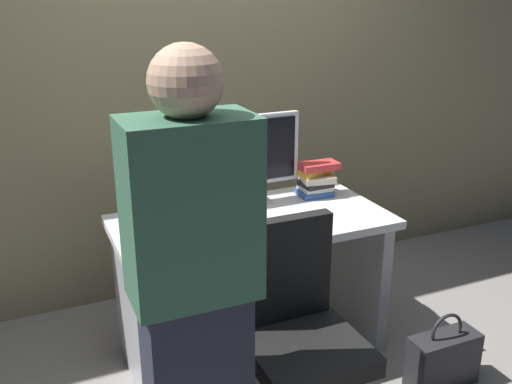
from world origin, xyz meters
TOP-DOWN VIEW (x-y plane):
  - ground_plane at (0.00, 0.00)m, footprint 9.00×9.00m
  - wall_back at (0.00, 0.85)m, footprint 6.40×0.10m
  - desk at (0.00, 0.00)m, footprint 1.32×0.66m
  - office_chair at (-0.08, -0.64)m, footprint 0.52×0.52m
  - person_at_desk at (-0.54, -0.78)m, footprint 0.40×0.24m
  - monitor at (0.08, 0.21)m, footprint 0.54×0.14m
  - keyboard at (0.01, -0.12)m, footprint 0.43×0.15m
  - mouse at (0.32, -0.12)m, footprint 0.06×0.10m
  - cup_near_keyboard at (-0.42, -0.19)m, footprint 0.08×0.08m
  - cup_by_monitor at (-0.43, 0.09)m, footprint 0.08×0.08m
  - book_stack at (0.44, 0.17)m, footprint 0.22×0.18m
  - handbag at (0.71, -0.62)m, footprint 0.34×0.14m

SIDE VIEW (x-z plane):
  - ground_plane at x=0.00m, z-range 0.00..0.00m
  - handbag at x=0.71m, z-range -0.05..0.33m
  - office_chair at x=-0.08m, z-range -0.04..0.90m
  - desk at x=0.00m, z-range 0.13..0.87m
  - keyboard at x=0.01m, z-range 0.74..0.76m
  - mouse at x=0.32m, z-range 0.74..0.77m
  - cup_by_monitor at x=-0.43m, z-range 0.74..0.83m
  - cup_near_keyboard at x=-0.42m, z-range 0.74..0.83m
  - book_stack at x=0.44m, z-range 0.74..0.92m
  - person_at_desk at x=-0.54m, z-range 0.02..1.66m
  - monitor at x=0.08m, z-range 0.76..1.22m
  - wall_back at x=0.00m, z-range 0.00..3.00m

